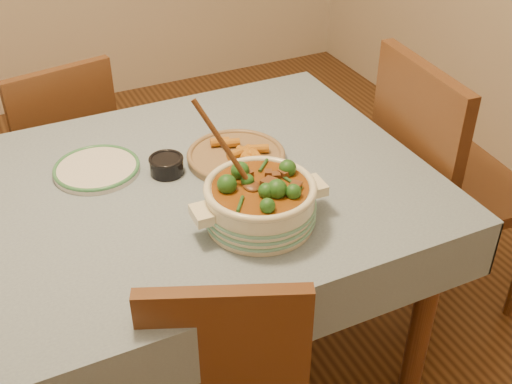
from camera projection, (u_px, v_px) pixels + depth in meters
floor at (163, 372)px, 2.25m from camera, size 4.50×4.50×0.00m
dining_table at (145, 221)px, 1.87m from camera, size 1.68×1.08×0.76m
stew_casserole at (260, 200)px, 1.67m from camera, size 0.37×0.30×0.35m
white_plate at (97, 168)px, 1.91m from camera, size 0.28×0.28×0.02m
condiment_bowl at (166, 164)px, 1.90m from camera, size 0.13×0.13×0.05m
fried_plate at (236, 155)px, 1.96m from camera, size 0.33×0.33×0.05m
chair_far at (62, 148)px, 2.56m from camera, size 0.47×0.47×0.86m
chair_right at (438, 178)px, 2.23m from camera, size 0.51×0.51×1.01m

